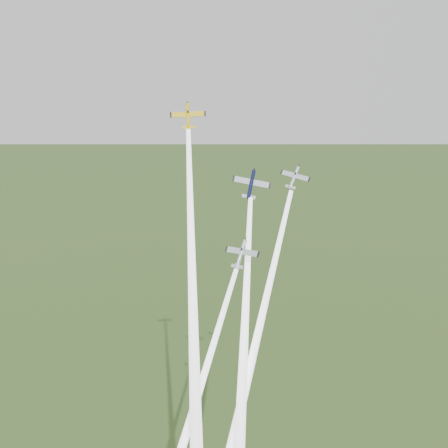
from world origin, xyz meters
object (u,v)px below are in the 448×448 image
plane_navy (251,184)px  plane_silver_right (294,177)px  plane_yellow (188,116)px  plane_silver_low (241,254)px

plane_navy → plane_silver_right: size_ratio=1.25×
plane_yellow → plane_navy: bearing=-9.7°
plane_silver_low → plane_yellow: bearing=159.4°
plane_silver_right → plane_silver_low: bearing=-105.2°
plane_yellow → plane_silver_right: bearing=-3.3°
plane_yellow → plane_silver_low: size_ratio=1.01×
plane_navy → plane_silver_low: (-0.97, -12.18, -11.44)m
plane_navy → plane_yellow: bearing=-179.6°
plane_silver_low → plane_silver_right: bearing=80.0°
plane_yellow → plane_navy: 19.20m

